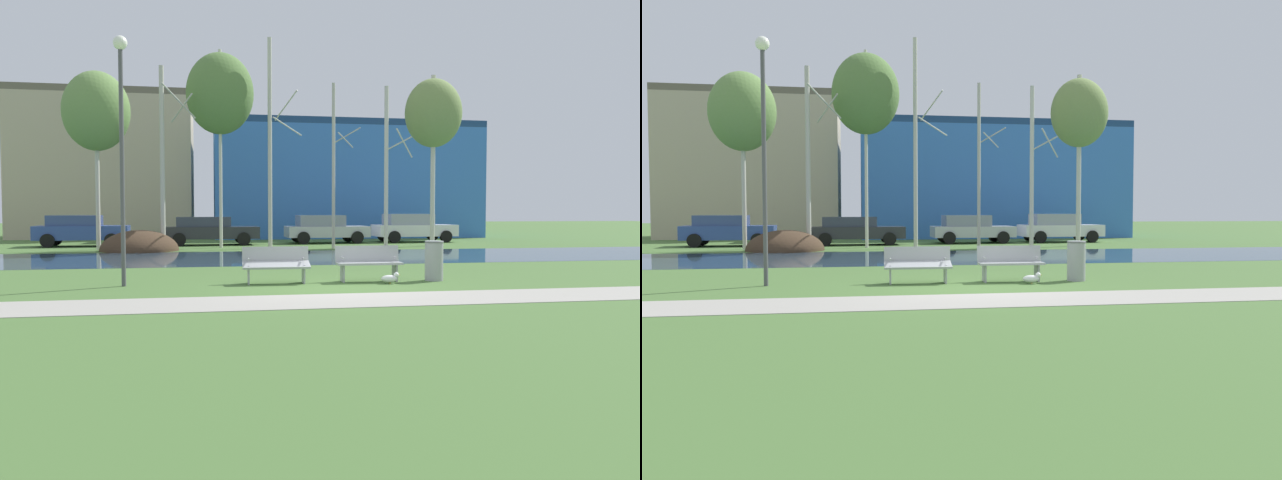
% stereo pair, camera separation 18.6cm
% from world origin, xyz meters
% --- Properties ---
extents(ground_plane, '(120.00, 120.00, 0.00)m').
position_xyz_m(ground_plane, '(0.00, 10.00, 0.00)').
color(ground_plane, '#476B33').
extents(paved_path_strip, '(60.00, 1.84, 0.01)m').
position_xyz_m(paved_path_strip, '(0.00, -1.98, 0.01)').
color(paved_path_strip, '#9E998E').
rests_on(paved_path_strip, ground).
extents(river_band, '(80.00, 6.82, 0.01)m').
position_xyz_m(river_band, '(0.00, 9.00, 0.00)').
color(river_band, '#2D475B').
rests_on(river_band, ground).
extents(soil_mound, '(3.29, 3.27, 1.77)m').
position_xyz_m(soil_mound, '(-5.64, 13.65, 0.00)').
color(soil_mound, '#423021').
rests_on(soil_mound, ground).
extents(bench_left, '(1.62, 0.61, 0.87)m').
position_xyz_m(bench_left, '(-1.14, 1.04, 0.47)').
color(bench_left, '#9EA0A3').
rests_on(bench_left, ground).
extents(bench_right, '(1.62, 0.61, 0.87)m').
position_xyz_m(bench_right, '(1.14, 1.04, 0.47)').
color(bench_right, '#9EA0A3').
rests_on(bench_right, ground).
extents(trash_bin, '(0.48, 0.48, 0.99)m').
position_xyz_m(trash_bin, '(2.79, 0.93, 0.51)').
color(trash_bin, '#999B9E').
rests_on(trash_bin, ground).
extents(seagull, '(0.48, 0.18, 0.27)m').
position_xyz_m(seagull, '(1.53, 0.47, 0.13)').
color(seagull, white).
rests_on(seagull, ground).
extents(streetlamp, '(0.32, 0.32, 5.69)m').
position_xyz_m(streetlamp, '(-4.64, 1.09, 3.76)').
color(streetlamp, '#4C4C51').
rests_on(streetlamp, ground).
extents(birch_far_left, '(2.85, 2.85, 7.71)m').
position_xyz_m(birch_far_left, '(-7.46, 14.57, 5.98)').
color(birch_far_left, beige).
rests_on(birch_far_left, ground).
extents(birch_left, '(1.55, 2.72, 7.89)m').
position_xyz_m(birch_left, '(-4.61, 13.81, 4.08)').
color(birch_left, '#BCB7A8').
rests_on(birch_left, ground).
extents(birch_center_left, '(3.06, 3.06, 8.99)m').
position_xyz_m(birch_center_left, '(-2.17, 15.10, 7.00)').
color(birch_center_left, beige).
rests_on(birch_center_left, ground).
extents(birch_center, '(1.55, 2.68, 9.49)m').
position_xyz_m(birch_center, '(0.07, 14.51, 4.80)').
color(birch_center, beige).
rests_on(birch_center, ground).
extents(birch_center_right, '(1.28, 2.08, 7.38)m').
position_xyz_m(birch_center_right, '(2.83, 13.64, 3.75)').
color(birch_center_right, '#BCB7A8').
rests_on(birch_center_right, ground).
extents(birch_right, '(1.30, 2.35, 7.35)m').
position_xyz_m(birch_right, '(5.31, 13.71, 3.73)').
color(birch_right, beige).
rests_on(birch_right, ground).
extents(birch_far_right, '(2.72, 2.72, 8.17)m').
position_xyz_m(birch_far_right, '(7.92, 14.84, 6.34)').
color(birch_far_right, beige).
rests_on(birch_far_right, ground).
extents(parked_van_nearest_blue, '(4.31, 2.07, 1.48)m').
position_xyz_m(parked_van_nearest_blue, '(-8.75, 17.42, 0.78)').
color(parked_van_nearest_blue, '#2D4793').
rests_on(parked_van_nearest_blue, ground).
extents(parked_sedan_second_dark, '(4.71, 2.05, 1.39)m').
position_xyz_m(parked_sedan_second_dark, '(-2.71, 17.46, 0.75)').
color(parked_sedan_second_dark, '#282B30').
rests_on(parked_sedan_second_dark, ground).
extents(parked_hatch_third_silver, '(4.32, 2.20, 1.46)m').
position_xyz_m(parked_hatch_third_silver, '(3.25, 18.16, 0.77)').
color(parked_hatch_third_silver, '#B2B5BC').
rests_on(parked_hatch_third_silver, ground).
extents(parked_wagon_fourth_white, '(4.43, 2.20, 1.52)m').
position_xyz_m(parked_wagon_fourth_white, '(8.13, 18.44, 0.79)').
color(parked_wagon_fourth_white, silver).
rests_on(parked_wagon_fourth_white, ground).
extents(building_beige_block, '(10.54, 6.51, 8.94)m').
position_xyz_m(building_beige_block, '(-9.01, 27.38, 4.47)').
color(building_beige_block, '#BCAD8E').
rests_on(building_beige_block, ground).
extents(building_blue_store, '(16.58, 9.67, 7.22)m').
position_xyz_m(building_blue_store, '(5.93, 27.21, 3.61)').
color(building_blue_store, '#3870C6').
rests_on(building_blue_store, ground).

